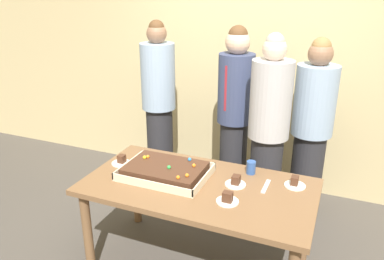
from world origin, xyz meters
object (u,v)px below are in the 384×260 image
(cake_server_utensil, at_px, (266,186))
(plated_slice_near_right, at_px, (236,182))
(party_table, at_px, (198,195))
(person_serving_front, at_px, (159,107))
(person_striped_tie_right, at_px, (311,131))
(person_green_shirt_behind, at_px, (235,116))
(plated_slice_far_left, at_px, (295,183))
(plated_slice_near_left, at_px, (228,199))
(plated_slice_far_right, at_px, (121,161))
(drink_cup_nearest, at_px, (251,167))
(sheet_cake, at_px, (165,171))
(person_far_right_suit, at_px, (268,134))

(cake_server_utensil, bearing_deg, plated_slice_near_right, -164.91)
(party_table, bearing_deg, person_serving_front, 129.83)
(cake_server_utensil, relative_size, person_striped_tie_right, 0.12)
(party_table, distance_m, person_green_shirt_behind, 1.05)
(plated_slice_near_right, bearing_deg, person_green_shirt_behind, 107.53)
(plated_slice_far_left, distance_m, person_serving_front, 1.65)
(plated_slice_near_left, height_order, person_striped_tie_right, person_striped_tie_right)
(plated_slice_far_right, xyz_separation_m, drink_cup_nearest, (1.00, 0.23, 0.03))
(sheet_cake, xyz_separation_m, drink_cup_nearest, (0.58, 0.28, 0.01))
(party_table, bearing_deg, sheet_cake, 173.29)
(sheet_cake, distance_m, plated_slice_far_right, 0.42)
(plated_slice_far_left, height_order, person_striped_tie_right, person_striped_tie_right)
(plated_slice_near_right, bearing_deg, person_striped_tie_right, 67.01)
(drink_cup_nearest, xyz_separation_m, cake_server_utensil, (0.15, -0.16, -0.05))
(person_green_shirt_behind, bearing_deg, plated_slice_far_right, -21.37)
(plated_slice_near_right, bearing_deg, person_serving_front, 140.33)
(person_green_shirt_behind, bearing_deg, sheet_cake, 0.02)
(plated_slice_near_left, height_order, cake_server_utensil, plated_slice_near_left)
(plated_slice_far_right, distance_m, person_far_right_suit, 1.23)
(party_table, relative_size, person_striped_tie_right, 0.99)
(drink_cup_nearest, height_order, person_serving_front, person_serving_front)
(plated_slice_near_right, height_order, person_serving_front, person_serving_front)
(plated_slice_far_right, distance_m, person_serving_front, 0.93)
(sheet_cake, bearing_deg, person_striped_tie_right, 47.47)
(sheet_cake, xyz_separation_m, person_far_right_suit, (0.62, 0.70, 0.13))
(sheet_cake, bearing_deg, person_serving_front, 119.58)
(plated_slice_near_right, height_order, drink_cup_nearest, drink_cup_nearest)
(plated_slice_near_right, bearing_deg, plated_slice_far_left, 20.86)
(plated_slice_near_left, distance_m, cake_server_utensil, 0.36)
(plated_slice_near_right, xyz_separation_m, cake_server_utensil, (0.21, 0.06, -0.02))
(cake_server_utensil, bearing_deg, person_green_shirt_behind, 120.04)
(plated_slice_near_left, bearing_deg, person_green_shirt_behind, 104.77)
(plated_slice_far_right, bearing_deg, plated_slice_near_right, 1.06)
(plated_slice_near_right, xyz_separation_m, plated_slice_far_left, (0.39, 0.15, -0.00))
(cake_server_utensil, xyz_separation_m, person_striped_tie_right, (0.20, 0.90, 0.14))
(plated_slice_near_right, distance_m, person_green_shirt_behind, 0.97)
(plated_slice_far_right, distance_m, drink_cup_nearest, 1.03)
(plated_slice_near_left, bearing_deg, person_serving_front, 133.80)
(person_serving_front, relative_size, person_striped_tie_right, 1.06)
(plated_slice_far_right, distance_m, person_green_shirt_behind, 1.15)
(cake_server_utensil, bearing_deg, plated_slice_near_left, -122.17)
(party_table, height_order, person_serving_front, person_serving_front)
(drink_cup_nearest, distance_m, person_far_right_suit, 0.44)
(sheet_cake, bearing_deg, person_far_right_suit, 48.83)
(sheet_cake, xyz_separation_m, plated_slice_far_right, (-0.42, 0.05, -0.02))
(sheet_cake, xyz_separation_m, plated_slice_far_left, (0.92, 0.21, -0.02))
(plated_slice_near_right, bearing_deg, plated_slice_far_right, -178.94)
(party_table, height_order, drink_cup_nearest, drink_cup_nearest)
(sheet_cake, distance_m, person_green_shirt_behind, 1.02)
(party_table, height_order, plated_slice_far_left, plated_slice_far_left)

